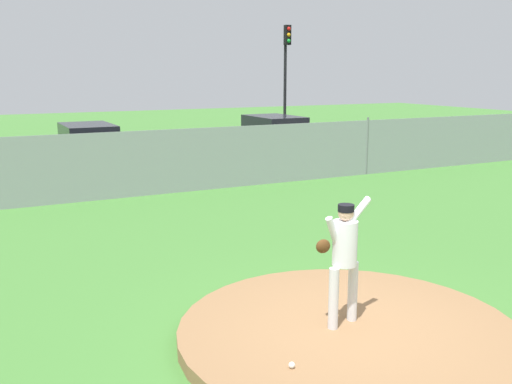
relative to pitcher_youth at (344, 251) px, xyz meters
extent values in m
plane|color=#427A33|center=(0.04, 5.89, -1.19)|extent=(80.00, 80.00, 0.00)
cube|color=#2B2B2D|center=(0.04, 14.39, -1.18)|extent=(44.00, 7.00, 0.01)
cylinder|color=olive|center=(0.04, -0.11, -1.10)|extent=(4.49, 4.49, 0.18)
cylinder|color=silver|center=(-0.18, -0.05, -0.59)|extent=(0.13, 0.13, 0.82)
cylinder|color=silver|center=(0.20, 0.05, -0.59)|extent=(0.13, 0.13, 0.82)
cylinder|color=silver|center=(0.01, 0.00, 0.11)|extent=(0.32, 0.32, 0.59)
cylinder|color=silver|center=(0.19, 0.00, 0.50)|extent=(0.49, 0.21, 0.37)
cylinder|color=silver|center=(-0.17, 0.00, 0.27)|extent=(0.29, 0.16, 0.46)
ellipsoid|color=#4C2D14|center=(-0.29, 0.05, 0.10)|extent=(0.20, 0.12, 0.18)
sphere|color=tan|center=(0.01, 0.00, 0.50)|extent=(0.20, 0.20, 0.20)
cylinder|color=black|center=(0.01, 0.00, 0.57)|extent=(0.21, 0.21, 0.09)
sphere|color=white|center=(-1.17, -0.71, -0.97)|extent=(0.07, 0.07, 0.07)
cube|color=gray|center=(0.04, 9.89, -0.26)|extent=(39.56, 0.03, 1.85)
cylinder|color=slate|center=(7.95, 9.89, -0.21)|extent=(0.07, 0.07, 1.95)
cube|color=tan|center=(6.66, 14.14, -0.51)|extent=(1.85, 4.70, 0.72)
cube|color=black|center=(6.66, 14.14, 0.21)|extent=(1.68, 2.59, 0.71)
cylinder|color=black|center=(6.65, 15.59, -0.87)|extent=(1.86, 0.66, 0.64)
cylinder|color=black|center=(6.68, 12.69, -0.87)|extent=(1.86, 0.66, 0.64)
cube|color=#232328|center=(-0.44, 14.54, -0.48)|extent=(1.78, 4.69, 0.78)
cube|color=black|center=(-0.44, 14.54, 0.20)|extent=(1.63, 2.58, 0.59)
cylinder|color=black|center=(-0.45, 16.00, -0.87)|extent=(1.83, 0.64, 0.64)
cylinder|color=black|center=(-0.44, 13.09, -0.87)|extent=(1.83, 0.64, 0.64)
cone|color=orange|center=(-3.29, 12.90, -0.91)|extent=(0.32, 0.32, 0.55)
cube|color=black|center=(-3.29, 12.90, -1.17)|extent=(0.40, 0.40, 0.03)
cylinder|color=black|center=(9.57, 18.44, 1.60)|extent=(0.14, 0.14, 5.57)
cube|color=black|center=(9.57, 18.26, 3.94)|extent=(0.28, 0.24, 0.90)
sphere|color=red|center=(9.57, 18.14, 4.21)|extent=(0.18, 0.18, 0.18)
sphere|color=orange|center=(9.57, 18.14, 3.94)|extent=(0.18, 0.18, 0.18)
sphere|color=green|center=(9.57, 18.14, 3.67)|extent=(0.18, 0.18, 0.18)
camera|label=1|loc=(-4.21, -5.84, 2.27)|focal=40.49mm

